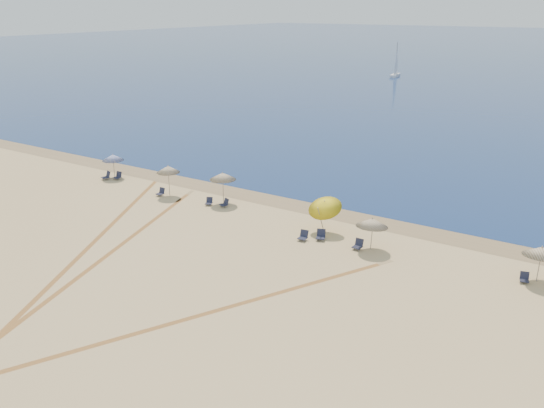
{
  "coord_description": "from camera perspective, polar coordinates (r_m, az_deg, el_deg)",
  "views": [
    {
      "loc": [
        20.51,
        -12.27,
        14.97
      ],
      "look_at": [
        0.0,
        20.0,
        1.3
      ],
      "focal_mm": 36.9,
      "sensor_mm": 36.0,
      "label": 1
    }
  ],
  "objects": [
    {
      "name": "chair_0",
      "position": [
        52.89,
        -16.51,
        2.77
      ],
      "size": [
        0.81,
        0.88,
        0.74
      ],
      "rotation": [
        0.0,
        0.0,
        -0.34
      ],
      "color": "black",
      "rests_on": "ground"
    },
    {
      "name": "chair_1",
      "position": [
        52.65,
        -15.45,
        2.77
      ],
      "size": [
        0.61,
        0.71,
        0.69
      ],
      "rotation": [
        0.0,
        0.0,
        0.06
      ],
      "color": "black",
      "rests_on": "ground"
    },
    {
      "name": "chair_7",
      "position": [
        36.72,
        8.79,
        -4.13
      ],
      "size": [
        0.6,
        0.69,
        0.67
      ],
      "rotation": [
        0.0,
        0.0,
        -0.07
      ],
      "color": "black",
      "rests_on": "ground"
    },
    {
      "name": "sailboat_2",
      "position": [
        129.29,
        12.53,
        13.56
      ],
      "size": [
        1.87,
        5.0,
        7.27
      ],
      "rotation": [
        0.0,
        0.0,
        0.13
      ],
      "color": "white",
      "rests_on": "ocean"
    },
    {
      "name": "chair_3",
      "position": [
        44.47,
        -6.44,
        0.24
      ],
      "size": [
        0.69,
        0.74,
        0.6
      ],
      "rotation": [
        0.0,
        0.0,
        0.4
      ],
      "color": "black",
      "rests_on": "ground"
    },
    {
      "name": "umbrella_0",
      "position": [
        52.79,
        -15.93,
        4.59
      ],
      "size": [
        1.93,
        1.93,
        2.25
      ],
      "color": "gray",
      "rests_on": "ground"
    },
    {
      "name": "tire_tracks",
      "position": [
        35.21,
        -15.21,
        -6.23
      ],
      "size": [
        50.16,
        45.22,
        0.0
      ],
      "color": "tan",
      "rests_on": "ground"
    },
    {
      "name": "umbrella_3",
      "position": [
        38.46,
        5.37,
        -0.12
      ],
      "size": [
        2.34,
        2.34,
        2.78
      ],
      "color": "gray",
      "rests_on": "ground"
    },
    {
      "name": "umbrella_2",
      "position": [
        44.11,
        -5.05,
        2.84
      ],
      "size": [
        2.09,
        2.09,
        2.6
      ],
      "color": "gray",
      "rests_on": "ground"
    },
    {
      "name": "umbrella_4",
      "position": [
        36.15,
        10.19,
        -1.87
      ],
      "size": [
        2.08,
        2.12,
        2.25
      ],
      "color": "gray",
      "rests_on": "ground"
    },
    {
      "name": "umbrella_5",
      "position": [
        34.99,
        25.8,
        -4.39
      ],
      "size": [
        2.03,
        2.07,
        2.25
      ],
      "color": "gray",
      "rests_on": "ground"
    },
    {
      "name": "chair_5",
      "position": [
        37.7,
        3.22,
        -3.27
      ],
      "size": [
        0.61,
        0.7,
        0.67
      ],
      "rotation": [
        0.0,
        0.0,
        0.08
      ],
      "color": "black",
      "rests_on": "ground"
    },
    {
      "name": "ground",
      "position": [
        28.2,
        -23.1,
        -14.18
      ],
      "size": [
        160.0,
        160.0,
        0.0
      ],
      "primitive_type": "plane",
      "color": "tan",
      "rests_on": "ground"
    },
    {
      "name": "umbrella_1",
      "position": [
        46.55,
        -10.55,
        3.51
      ],
      "size": [
        1.9,
        1.9,
        2.62
      ],
      "color": "gray",
      "rests_on": "ground"
    },
    {
      "name": "wet_sand",
      "position": [
        44.27,
        2.78,
        -0.11
      ],
      "size": [
        500.0,
        500.0,
        0.0
      ],
      "primitive_type": "plane",
      "color": "olive",
      "rests_on": "ground"
    },
    {
      "name": "chair_4",
      "position": [
        43.96,
        -4.83,
        0.09
      ],
      "size": [
        0.72,
        0.77,
        0.65
      ],
      "rotation": [
        0.0,
        0.0,
        -0.34
      ],
      "color": "black",
      "rests_on": "ground"
    },
    {
      "name": "chair_8",
      "position": [
        35.25,
        24.36,
        -6.89
      ],
      "size": [
        0.6,
        0.67,
        0.59
      ],
      "rotation": [
        0.0,
        0.0,
        0.23
      ],
      "color": "black",
      "rests_on": "ground"
    },
    {
      "name": "chair_2",
      "position": [
        47.28,
        -11.27,
        1.19
      ],
      "size": [
        0.57,
        0.66,
        0.65
      ],
      "rotation": [
        0.0,
        0.0,
        -0.04
      ],
      "color": "black",
      "rests_on": "ground"
    },
    {
      "name": "chair_6",
      "position": [
        37.84,
        5.01,
        -3.2
      ],
      "size": [
        0.79,
        0.85,
        0.71
      ],
      "rotation": [
        0.0,
        0.0,
        0.36
      ],
      "color": "black",
      "rests_on": "ground"
    }
  ]
}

